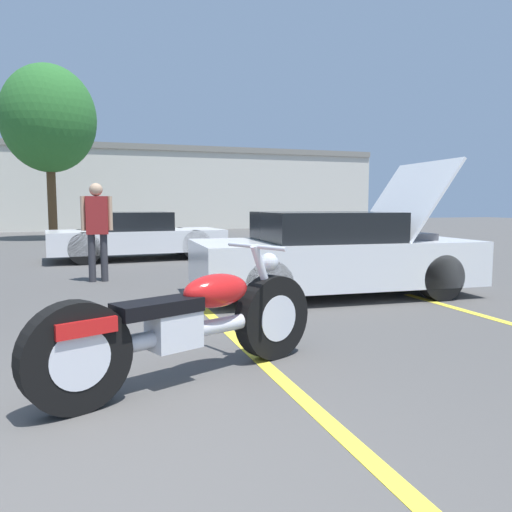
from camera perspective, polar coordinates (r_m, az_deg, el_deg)
The scene contains 8 objects.
ground_plane at distance 2.56m, azimuth -20.84°, elevation -25.51°, with size 80.00×80.00×0.00m, color #514F4C.
parking_stripe_middle at distance 4.07m, azimuth 1.83°, elevation -12.97°, with size 0.12×5.10×0.01m, color yellow.
far_building at distance 28.27m, azimuth -18.94°, elevation 7.65°, with size 32.00×4.20×4.40m.
tree_background at distance 20.45m, azimuth -22.61°, elevation 14.23°, with size 3.40×3.40×6.41m.
motorcycle at distance 3.78m, azimuth -7.73°, elevation -7.83°, with size 2.30×1.14×1.00m.
show_car_hood_open at distance 7.36m, azimuth 9.02°, elevation 0.20°, with size 4.11×1.98×1.97m.
parked_car_right_row at distance 12.44m, azimuth -13.64°, elevation 2.21°, with size 4.21×2.04×1.14m.
spectator_by_show_car at distance 8.91m, azimuth -17.71°, elevation 3.56°, with size 0.52×0.22×1.68m.
Camera 1 is at (0.13, -2.19, 1.32)m, focal length 35.00 mm.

